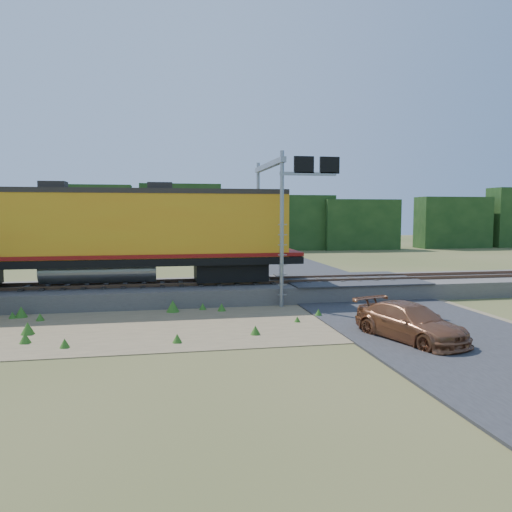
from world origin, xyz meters
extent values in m
plane|color=#475123|center=(0.00, 0.00, 0.00)|extent=(140.00, 140.00, 0.00)
cube|color=slate|center=(0.00, 6.00, 0.40)|extent=(70.00, 5.00, 0.80)
cube|color=brown|center=(0.00, 5.28, 0.88)|extent=(70.00, 0.10, 0.16)
cube|color=brown|center=(0.00, 6.72, 0.88)|extent=(70.00, 0.10, 0.16)
cube|color=#8C7754|center=(-2.00, 0.50, 0.01)|extent=(26.00, 8.00, 0.03)
cube|color=#38383A|center=(7.00, 6.00, 0.83)|extent=(7.00, 5.20, 0.06)
cube|color=#38383A|center=(7.00, 22.00, 0.04)|extent=(7.00, 24.00, 0.08)
cube|color=#173613|center=(0.00, 38.00, 3.25)|extent=(36.00, 3.00, 6.50)
cube|color=#173613|center=(40.00, 38.00, 3.00)|extent=(50.00, 3.00, 6.00)
cube|color=black|center=(0.67, 6.00, 1.40)|extent=(3.52, 2.25, 0.88)
cube|color=black|center=(-5.68, 6.00, 2.02)|extent=(19.55, 2.93, 0.35)
cylinder|color=gray|center=(-5.68, 6.00, 1.55)|extent=(5.38, 1.17, 1.17)
cube|color=gold|center=(-5.68, 6.00, 3.71)|extent=(18.09, 2.84, 3.03)
cube|color=maroon|center=(-5.68, 6.00, 2.31)|extent=(19.55, 2.98, 0.18)
cube|color=#28231E|center=(-5.68, 6.00, 5.34)|extent=(18.09, 2.88, 0.23)
cube|color=#28231E|center=(-7.64, 6.00, 5.56)|extent=(1.17, 0.98, 0.44)
cube|color=#28231E|center=(-2.75, 6.00, 5.56)|extent=(1.17, 0.98, 0.44)
cylinder|color=gray|center=(2.66, 3.20, 3.55)|extent=(0.18, 0.18, 7.10)
cylinder|color=gray|center=(2.66, 8.80, 3.55)|extent=(0.18, 0.18, 7.10)
cube|color=gray|center=(2.66, 6.00, 6.70)|extent=(0.25, 6.20, 0.25)
cube|color=gray|center=(3.88, 3.20, 6.09)|extent=(2.64, 0.15, 0.15)
cube|color=black|center=(3.67, 3.20, 6.49)|extent=(0.91, 0.15, 0.76)
cube|color=black|center=(4.89, 3.20, 6.49)|extent=(0.91, 0.15, 0.76)
imported|color=#935736|center=(5.52, -3.46, 0.63)|extent=(2.99, 4.66, 1.26)
camera|label=1|loc=(-2.72, -18.79, 4.34)|focal=35.00mm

